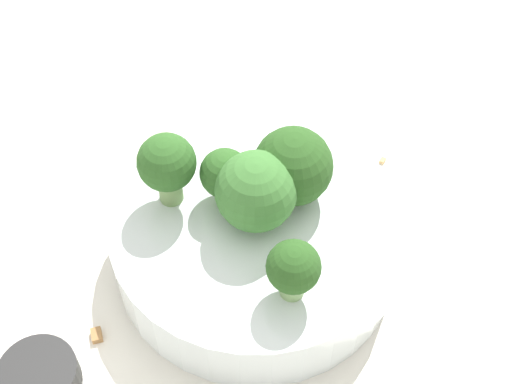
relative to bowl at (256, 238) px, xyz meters
The scene contains 10 objects.
ground_plane 0.02m from the bowl, ahead, with size 3.00×3.00×0.00m, color silver.
bowl is the anchor object (origin of this frame).
broccoli_floret_0 0.05m from the bowl, 23.82° to the right, with size 0.03×0.03×0.04m.
broccoli_floret_1 0.06m from the bowl, 121.93° to the right, with size 0.05×0.05×0.05m.
broccoli_floret_2 0.08m from the bowl, ahead, with size 0.04×0.04×0.06m.
broccoli_floret_3 0.05m from the bowl, 102.89° to the left, with size 0.05×0.05×0.05m.
broccoli_floret_4 0.08m from the bowl, 128.23° to the left, with size 0.03×0.03×0.04m.
almond_crumb_0 0.13m from the bowl, 121.38° to the right, with size 0.01×0.00×0.01m, color tan.
almond_crumb_2 0.13m from the bowl, 40.11° to the right, with size 0.01×0.01×0.01m, color olive.
almond_crumb_3 0.12m from the bowl, 47.91° to the left, with size 0.01×0.01×0.01m, color olive.
Camera 1 is at (-0.08, 0.26, 0.42)m, focal length 50.00 mm.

